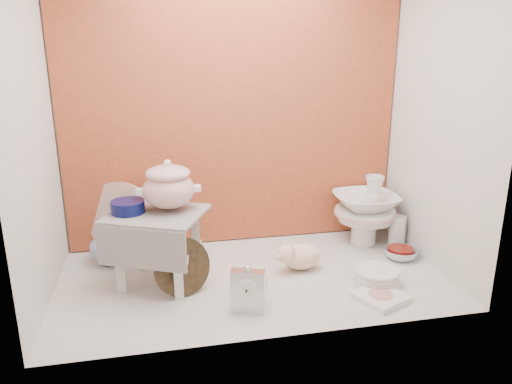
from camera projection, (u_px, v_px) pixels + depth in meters
ground at (253, 278)px, 2.31m from camera, size 1.80×1.80×0.00m
niche_shell at (244, 75)px, 2.21m from camera, size 1.86×1.03×1.53m
step_stool at (159, 248)px, 2.22m from camera, size 0.51×0.48×0.35m
soup_tureen at (168, 185)px, 2.17m from camera, size 0.32×0.32×0.23m
cobalt_bowl at (128, 207)px, 2.16m from camera, size 0.16×0.16×0.06m
floral_platter at (121, 219)px, 2.53m from camera, size 0.38×0.23×0.39m
blue_white_vase at (111, 242)px, 2.45m from camera, size 0.28×0.28×0.22m
lacquer_tray at (183, 267)px, 2.13m from camera, size 0.27×0.17×0.26m
mantel_clock at (248, 289)px, 2.00m from camera, size 0.15×0.09×0.20m
plush_pig at (301, 256)px, 2.38m from camera, size 0.25×0.18×0.14m
teacup_saucer at (252, 302)px, 2.09m from camera, size 0.17×0.17×0.01m
gold_rim_teacup at (252, 289)px, 2.07m from camera, size 0.18×0.18×0.11m
lattice_dish at (381, 297)px, 2.11m from camera, size 0.25×0.25×0.03m
dinner_plate_stack at (376, 277)px, 2.24m from camera, size 0.26×0.26×0.07m
crystal_bowl at (401, 254)px, 2.52m from camera, size 0.20×0.20×0.05m
clear_glass_vase at (397, 232)px, 2.64m from camera, size 0.11×0.11×0.18m
porcelain_tower at (365, 210)px, 2.67m from camera, size 0.37×0.37×0.39m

